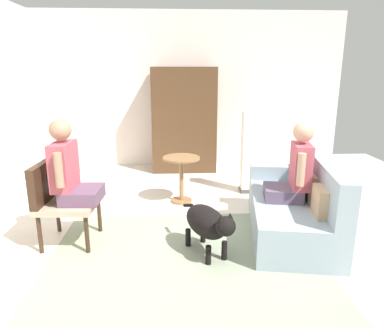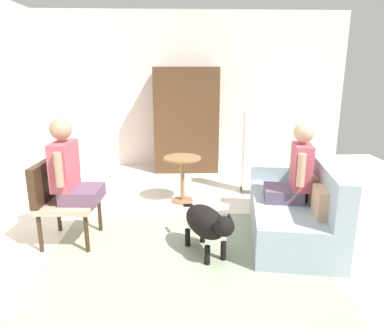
% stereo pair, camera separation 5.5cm
% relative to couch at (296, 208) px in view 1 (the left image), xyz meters
% --- Properties ---
extents(ground_plane, '(8.10, 8.10, 0.00)m').
position_rel_couch_xyz_m(ground_plane, '(-1.18, -0.33, -0.30)').
color(ground_plane, beige).
extents(back_wall, '(5.96, 0.12, 2.82)m').
position_rel_couch_xyz_m(back_wall, '(-1.18, 3.11, 1.11)').
color(back_wall, silver).
rests_on(back_wall, ground).
extents(area_rug, '(2.66, 2.38, 0.01)m').
position_rel_couch_xyz_m(area_rug, '(-1.27, -0.62, -0.30)').
color(area_rug, gray).
rests_on(area_rug, ground).
extents(couch, '(1.10, 1.77, 0.86)m').
position_rel_couch_xyz_m(couch, '(0.00, 0.00, 0.00)').
color(couch, '#8EA0AD').
rests_on(couch, ground).
extents(armchair, '(0.60, 0.62, 0.88)m').
position_rel_couch_xyz_m(armchair, '(-2.57, -0.06, 0.22)').
color(armchair, '#382316').
rests_on(armchair, ground).
extents(person_on_couch, '(0.52, 0.54, 0.86)m').
position_rel_couch_xyz_m(person_on_couch, '(-0.05, -0.01, 0.46)').
color(person_on_couch, '#564860').
extents(person_on_armchair, '(0.48, 0.57, 0.87)m').
position_rel_couch_xyz_m(person_on_armchair, '(-2.43, -0.07, 0.51)').
color(person_on_armchair, '#61455D').
extents(round_end_table, '(0.51, 0.51, 0.64)m').
position_rel_couch_xyz_m(round_end_table, '(-1.26, 1.05, 0.13)').
color(round_end_table, olive).
rests_on(round_end_table, ground).
extents(dog, '(0.52, 0.83, 0.56)m').
position_rel_couch_xyz_m(dog, '(-1.04, -0.42, 0.04)').
color(dog, black).
rests_on(dog, ground).
extents(column_lamp, '(0.20, 0.20, 1.22)m').
position_rel_couch_xyz_m(column_lamp, '(-0.26, 1.41, 0.30)').
color(column_lamp, '#4C4742').
rests_on(column_lamp, ground).
extents(armoire_cabinet, '(1.13, 0.56, 1.84)m').
position_rel_couch_xyz_m(armoire_cabinet, '(-1.17, 2.70, 0.62)').
color(armoire_cabinet, '#4C331E').
rests_on(armoire_cabinet, ground).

